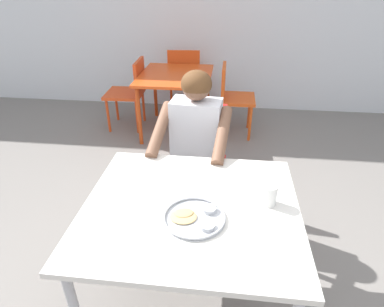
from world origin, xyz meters
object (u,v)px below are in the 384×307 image
object	(u,v)px
thali_tray	(195,217)
chair_red_left	(131,89)
table_background_red	(176,81)
table_foreground	(191,216)
chair_red_right	(232,94)
drinking_cup	(269,194)
chair_red_far	(184,76)
diner_foreground	(193,143)
chair_foreground	(199,153)

from	to	relation	value
thali_tray	chair_red_left	size ratio (longest dim) A/B	0.35
table_background_red	chair_red_left	distance (m)	0.58
table_foreground	chair_red_right	xyz separation A→B (m)	(0.20, 2.34, -0.17)
table_background_red	chair_red_left	bearing A→B (deg)	175.37
thali_tray	drinking_cup	world-z (taller)	drinking_cup
chair_red_far	drinking_cup	bearing A→B (deg)	-74.41
chair_red_right	chair_red_far	size ratio (longest dim) A/B	0.96
diner_foreground	chair_red_right	size ratio (longest dim) A/B	1.44
chair_foreground	chair_red_right	size ratio (longest dim) A/B	1.06
diner_foreground	table_background_red	bearing A→B (deg)	103.25
diner_foreground	chair_red_left	distance (m)	1.95
thali_tray	drinking_cup	size ratio (longest dim) A/B	2.66
table_background_red	thali_tray	bearing A→B (deg)	-78.85
thali_tray	chair_red_far	bearing A→B (deg)	98.65
table_foreground	chair_red_right	world-z (taller)	chair_red_right
thali_tray	diner_foreground	bearing A→B (deg)	96.75
table_foreground	thali_tray	size ratio (longest dim) A/B	3.62
chair_foreground	chair_red_far	bearing A→B (deg)	100.75
thali_tray	diner_foreground	world-z (taller)	diner_foreground
thali_tray	chair_foreground	xyz separation A→B (m)	(-0.08, 1.02, -0.24)
diner_foreground	chair_foreground	bearing A→B (deg)	85.66
table_background_red	chair_red_right	size ratio (longest dim) A/B	1.15
table_foreground	drinking_cup	distance (m)	0.40
chair_foreground	thali_tray	bearing A→B (deg)	-85.65
chair_foreground	chair_red_left	bearing A→B (deg)	123.27
chair_red_left	chair_red_far	xyz separation A→B (m)	(0.57, 0.60, 0.01)
drinking_cup	diner_foreground	size ratio (longest dim) A/B	0.09
thali_tray	chair_red_right	bearing A→B (deg)	85.97
thali_tray	table_background_red	world-z (taller)	thali_tray
table_background_red	chair_red_far	size ratio (longest dim) A/B	1.11
chair_red_right	chair_red_far	distance (m)	0.91
chair_foreground	chair_red_right	distance (m)	1.44
thali_tray	chair_red_left	xyz separation A→B (m)	(-1.04, 2.49, -0.25)
diner_foreground	chair_red_right	bearing A→B (deg)	80.75
table_foreground	table_background_red	bearing A→B (deg)	100.91
chair_foreground	diner_foreground	size ratio (longest dim) A/B	0.74
chair_foreground	chair_red_far	distance (m)	2.10
chair_red_far	table_foreground	bearing A→B (deg)	-81.62
drinking_cup	table_background_red	bearing A→B (deg)	109.93
thali_tray	table_background_red	xyz separation A→B (m)	(-0.48, 2.45, -0.12)
drinking_cup	chair_red_far	world-z (taller)	chair_red_far
table_foreground	chair_red_left	bearing A→B (deg)	112.91
table_background_red	chair_red_far	xyz separation A→B (m)	(0.01, 0.64, -0.12)
drinking_cup	chair_foreground	bearing A→B (deg)	116.13
thali_tray	chair_red_right	xyz separation A→B (m)	(0.17, 2.44, -0.25)
chair_red_right	drinking_cup	bearing A→B (deg)	-85.57
drinking_cup	table_background_red	distance (m)	2.44
thali_tray	diner_foreground	xyz separation A→B (m)	(-0.09, 0.80, -0.04)
table_background_red	table_foreground	bearing A→B (deg)	-79.09
table_foreground	chair_red_right	distance (m)	2.36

